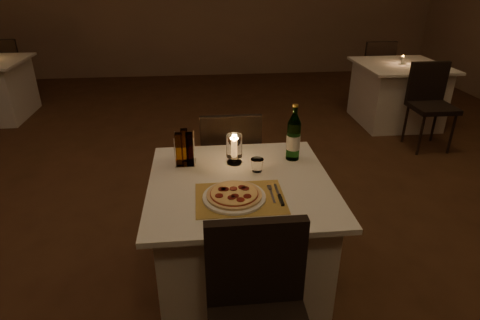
{
  "coord_description": "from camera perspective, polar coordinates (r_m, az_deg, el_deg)",
  "views": [
    {
      "loc": [
        -0.18,
        -2.32,
        1.8
      ],
      "look_at": [
        0.02,
        -0.39,
        0.86
      ],
      "focal_mm": 30.0,
      "sensor_mm": 36.0,
      "label": 1
    }
  ],
  "objects": [
    {
      "name": "neighbor_chair_rb",
      "position": [
        5.98,
        18.7,
        12.47
      ],
      "size": [
        0.42,
        0.42,
        0.9
      ],
      "color": "black",
      "rests_on": "ground"
    },
    {
      "name": "main_table",
      "position": [
        2.4,
        0.05,
        -10.73
      ],
      "size": [
        1.0,
        1.0,
        0.74
      ],
      "color": "silver",
      "rests_on": "ground"
    },
    {
      "name": "chair_far",
      "position": [
        2.92,
        -1.4,
        0.43
      ],
      "size": [
        0.42,
        0.42,
        0.9
      ],
      "color": "black",
      "rests_on": "ground"
    },
    {
      "name": "cruet_caddy",
      "position": [
        2.36,
        -7.89,
        1.53
      ],
      "size": [
        0.12,
        0.12,
        0.21
      ],
      "color": "white",
      "rests_on": "main_table"
    },
    {
      "name": "hurricane_candle",
      "position": [
        2.35,
        -0.83,
        1.9
      ],
      "size": [
        0.09,
        0.09,
        0.18
      ],
      "color": "white",
      "rests_on": "main_table"
    },
    {
      "name": "plate",
      "position": [
        2.03,
        -0.83,
        -5.29
      ],
      "size": [
        0.32,
        0.32,
        0.01
      ],
      "primitive_type": "cylinder",
      "color": "white",
      "rests_on": "placemat"
    },
    {
      "name": "fork",
      "position": [
        2.09,
        4.45,
        -4.63
      ],
      "size": [
        0.02,
        0.18,
        0.0
      ],
      "color": "silver",
      "rests_on": "placemat"
    },
    {
      "name": "water_bottle",
      "position": [
        2.42,
        7.62,
        3.18
      ],
      "size": [
        0.08,
        0.08,
        0.35
      ],
      "color": "#5A9651",
      "rests_on": "main_table"
    },
    {
      "name": "chair_near",
      "position": [
        1.75,
        2.63,
        -20.06
      ],
      "size": [
        0.42,
        0.42,
        0.9
      ],
      "color": "black",
      "rests_on": "ground"
    },
    {
      "name": "tumbler",
      "position": [
        2.29,
        2.44,
        -0.73
      ],
      "size": [
        0.07,
        0.07,
        0.07
      ],
      "primitive_type": null,
      "color": "white",
      "rests_on": "main_table"
    },
    {
      "name": "neighbor_chair_ra",
      "position": [
        4.75,
        25.39,
        8.11
      ],
      "size": [
        0.42,
        0.42,
        0.9
      ],
      "color": "black",
      "rests_on": "ground"
    },
    {
      "name": "pizza",
      "position": [
        2.02,
        -0.83,
        -4.89
      ],
      "size": [
        0.28,
        0.28,
        0.02
      ],
      "color": "#D8B77F",
      "rests_on": "plate"
    },
    {
      "name": "neighbor_table_right",
      "position": [
        5.4,
        21.38,
        8.78
      ],
      "size": [
        1.0,
        1.0,
        0.74
      ],
      "color": "silver",
      "rests_on": "ground"
    },
    {
      "name": "knife",
      "position": [
        2.04,
        5.72,
        -5.36
      ],
      "size": [
        0.02,
        0.22,
        0.01
      ],
      "color": "black",
      "rests_on": "placemat"
    },
    {
      "name": "neighbor_chair_lb",
      "position": [
        6.72,
        -30.11,
        11.76
      ],
      "size": [
        0.42,
        0.42,
        0.9
      ],
      "color": "black",
      "rests_on": "ground"
    },
    {
      "name": "neighbor_candle_right",
      "position": [
        5.3,
        22.11,
        13.04
      ],
      "size": [
        0.03,
        0.03,
        0.11
      ],
      "color": "white",
      "rests_on": "neighbor_table_right"
    },
    {
      "name": "floor",
      "position": [
        2.95,
        -1.11,
        -11.98
      ],
      "size": [
        8.0,
        10.0,
        0.02
      ],
      "primitive_type": "cube",
      "color": "#492A17",
      "rests_on": "ground"
    },
    {
      "name": "placemat",
      "position": [
        2.04,
        0.02,
        -5.46
      ],
      "size": [
        0.45,
        0.34,
        0.0
      ],
      "primitive_type": "cube",
      "color": "#AF8A3C",
      "rests_on": "main_table"
    }
  ]
}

